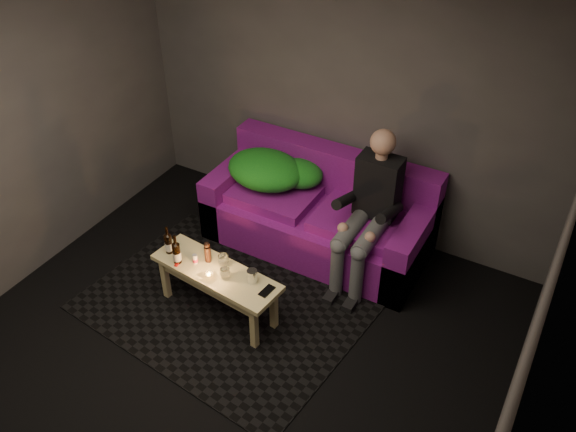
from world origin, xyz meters
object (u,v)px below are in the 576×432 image
Objects in this scene: person at (369,208)px; beer_bottle_b at (177,253)px; steel_cup at (252,276)px; coffee_table at (217,278)px; beer_bottle_a at (168,243)px; sofa at (320,215)px.

person reaches higher than beer_bottle_b.
coffee_table is at bearing -173.42° from steel_cup.
beer_bottle_b reaches higher than beer_bottle_a.
beer_bottle_a is 0.96× the size of beer_bottle_b.
person is 1.38m from coffee_table.
beer_bottle_a is (-0.76, -1.21, 0.23)m from sofa.
coffee_table is at bearing 11.56° from beer_bottle_b.
person is 1.67m from beer_bottle_a.
beer_bottle_b is at bearing -168.44° from coffee_table.
sofa reaches higher than steel_cup.
person is at bearing 51.56° from coffee_table.
sofa is 7.92× the size of beer_bottle_a.
coffee_table is 0.49m from beer_bottle_a.
sofa is 1.44m from beer_bottle_b.
steel_cup is (0.77, 0.04, -0.04)m from beer_bottle_a.
beer_bottle_b reaches higher than coffee_table.
beer_bottle_b is (-0.63, -1.28, 0.24)m from sofa.
person is at bearing 39.13° from beer_bottle_a.
person reaches higher than beer_bottle_a.
sofa is 1.77× the size of coffee_table.
beer_bottle_b is (0.13, -0.07, 0.00)m from beer_bottle_a.
sofa is at bearing 90.53° from steel_cup.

